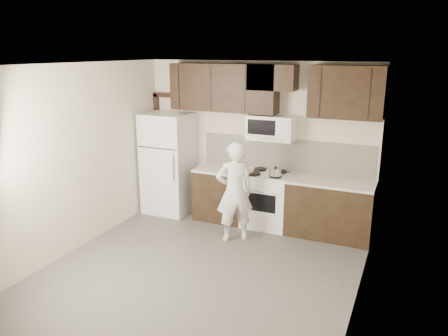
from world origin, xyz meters
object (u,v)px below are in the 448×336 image
Objects in this scene: refrigerator at (169,163)px; stove at (267,199)px; microwave at (271,128)px; person at (235,192)px.

stove is at bearing 1.51° from refrigerator.
microwave is at bearing 90.10° from stove.
stove is 1.24× the size of microwave.
person is at bearing -107.47° from microwave.
stove is at bearing -89.90° from microwave.
microwave reaches higher than person.
stove is 0.52× the size of refrigerator.
refrigerator is 1.15× the size of person.
stove is 0.86m from person.
refrigerator is at bearing -60.04° from person.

